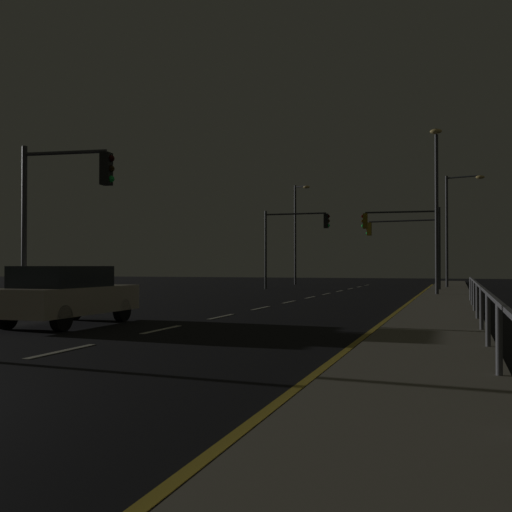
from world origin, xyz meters
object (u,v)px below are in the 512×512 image
traffic_light_mid_right (293,233)px  car (67,294)px  street_lamp_across_street (297,226)px  street_lamp_far_end (437,198)px  traffic_light_far_left (62,197)px  street_lamp_corner (453,219)px  traffic_light_far_center (404,236)px  traffic_light_near_left (403,231)px

traffic_light_mid_right → car: bearing=-88.7°
traffic_light_mid_right → street_lamp_across_street: size_ratio=0.64×
car → street_lamp_far_end: size_ratio=0.54×
traffic_light_far_left → street_lamp_across_street: street_lamp_across_street is taller
street_lamp_far_end → car: bearing=-116.0°
car → traffic_light_far_left: (-1.33, 1.63, 2.79)m
street_lamp_corner → street_lamp_far_end: 11.14m
traffic_light_far_center → street_lamp_corner: size_ratio=0.69×
traffic_light_far_left → street_lamp_far_end: (10.18, 16.51, 1.37)m
street_lamp_far_end → traffic_light_far_center: bearing=101.6°
traffic_light_mid_right → traffic_light_far_left: 24.25m
car → traffic_light_far_left: traffic_light_far_left is taller
traffic_light_far_center → traffic_light_mid_right: bearing=-142.7°
car → street_lamp_corner: 31.02m
traffic_light_far_center → street_lamp_corner: bearing=-28.2°
street_lamp_corner → street_lamp_across_street: street_lamp_across_street is taller
street_lamp_far_end → street_lamp_across_street: bearing=124.0°
traffic_light_far_center → traffic_light_near_left: size_ratio=1.04×
traffic_light_near_left → car: bearing=-105.1°
car → street_lamp_corner: (9.57, 29.26, 3.86)m
car → street_lamp_across_street: (-2.80, 35.42, 4.04)m
street_lamp_far_end → street_lamp_across_street: (-11.66, 17.28, -0.12)m
street_lamp_across_street → traffic_light_mid_right: bearing=-77.0°
traffic_light_far_center → traffic_light_mid_right: (-6.81, -5.19, 0.10)m
car → traffic_light_mid_right: 26.05m
traffic_light_near_left → street_lamp_across_street: street_lamp_across_street is taller
traffic_light_far_center → traffic_light_near_left: traffic_light_near_left is taller
car → street_lamp_corner: bearing=71.9°
traffic_light_far_center → car: bearing=-101.3°
car → traffic_light_far_left: 3.49m
traffic_light_mid_right → street_lamp_across_street: (-2.20, 9.55, 1.09)m
traffic_light_mid_right → traffic_light_far_center: bearing=37.3°
traffic_light_far_left → street_lamp_corner: 29.72m
traffic_light_near_left → street_lamp_across_street: size_ratio=0.61×
traffic_light_far_left → street_lamp_far_end: street_lamp_far_end is taller
traffic_light_far_center → traffic_light_near_left: (0.47, -6.26, 0.05)m
car → traffic_light_far_center: bearing=78.7°
car → traffic_light_mid_right: (-0.60, 25.87, 2.95)m
traffic_light_mid_right → traffic_light_near_left: (7.27, -1.07, -0.05)m
street_lamp_far_end → street_lamp_across_street: size_ratio=0.98×
traffic_light_mid_right → traffic_light_far_left: size_ratio=1.02×
car → street_lamp_across_street: street_lamp_across_street is taller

